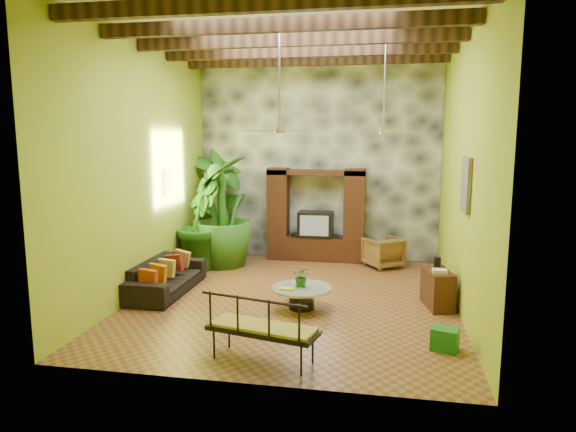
% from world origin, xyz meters
% --- Properties ---
extents(ground, '(7.00, 7.00, 0.00)m').
position_xyz_m(ground, '(0.00, 0.00, 0.00)').
color(ground, brown).
rests_on(ground, ground).
extents(ceiling, '(6.00, 7.00, 0.02)m').
position_xyz_m(ceiling, '(0.00, 0.00, 5.00)').
color(ceiling, silver).
rests_on(ceiling, back_wall).
extents(back_wall, '(6.00, 0.02, 5.00)m').
position_xyz_m(back_wall, '(0.00, 3.50, 2.50)').
color(back_wall, gold).
rests_on(back_wall, ground).
extents(left_wall, '(0.02, 7.00, 5.00)m').
position_xyz_m(left_wall, '(-3.00, 0.00, 2.50)').
color(left_wall, gold).
rests_on(left_wall, ground).
extents(right_wall, '(0.02, 7.00, 5.00)m').
position_xyz_m(right_wall, '(3.00, 0.00, 2.50)').
color(right_wall, gold).
rests_on(right_wall, ground).
extents(stone_accent_wall, '(5.98, 0.10, 4.98)m').
position_xyz_m(stone_accent_wall, '(0.00, 3.44, 2.50)').
color(stone_accent_wall, '#33343A').
rests_on(stone_accent_wall, ground).
extents(ceiling_beams, '(5.95, 5.36, 0.22)m').
position_xyz_m(ceiling_beams, '(0.00, 0.00, 4.78)').
color(ceiling_beams, '#3F2314').
rests_on(ceiling_beams, ceiling).
extents(entertainment_center, '(2.40, 0.55, 2.30)m').
position_xyz_m(entertainment_center, '(0.00, 3.14, 0.97)').
color(entertainment_center, black).
rests_on(entertainment_center, ground).
extents(ceiling_fan_front, '(1.28, 1.28, 1.86)m').
position_xyz_m(ceiling_fan_front, '(-0.20, -0.40, 3.40)').
color(ceiling_fan_front, '#A7A7AB').
rests_on(ceiling_fan_front, ceiling).
extents(ceiling_fan_back, '(1.28, 1.28, 1.86)m').
position_xyz_m(ceiling_fan_back, '(1.60, 1.20, 3.40)').
color(ceiling_fan_back, '#A7A7AB').
rests_on(ceiling_fan_back, ceiling).
extents(wall_art_mask, '(0.06, 0.32, 0.55)m').
position_xyz_m(wall_art_mask, '(-2.96, 1.00, 2.10)').
color(wall_art_mask, gold).
rests_on(wall_art_mask, left_wall).
extents(wall_art_painting, '(0.06, 0.70, 0.90)m').
position_xyz_m(wall_art_painting, '(2.96, -0.60, 2.30)').
color(wall_art_painting, '#234E83').
rests_on(wall_art_painting, right_wall).
extents(sofa, '(0.87, 2.22, 0.65)m').
position_xyz_m(sofa, '(-2.57, -0.09, 0.32)').
color(sofa, black).
rests_on(sofa, ground).
extents(wicker_armchair, '(1.08, 1.08, 0.72)m').
position_xyz_m(wicker_armchair, '(1.68, 2.71, 0.36)').
color(wicker_armchair, '#986337').
rests_on(wicker_armchair, ground).
extents(tall_plant_a, '(1.82, 1.72, 2.87)m').
position_xyz_m(tall_plant_a, '(-2.45, 3.15, 1.43)').
color(tall_plant_a, '#28671B').
rests_on(tall_plant_a, ground).
extents(tall_plant_b, '(1.22, 1.39, 2.20)m').
position_xyz_m(tall_plant_b, '(-2.58, 1.83, 1.10)').
color(tall_plant_b, '#1D5817').
rests_on(tall_plant_b, ground).
extents(tall_plant_c, '(1.63, 1.63, 2.64)m').
position_xyz_m(tall_plant_c, '(-2.11, 2.16, 1.32)').
color(tall_plant_c, '#2B631A').
rests_on(tall_plant_c, ground).
extents(coffee_table, '(1.09, 1.09, 0.40)m').
position_xyz_m(coffee_table, '(0.23, -0.56, 0.26)').
color(coffee_table, black).
rests_on(coffee_table, ground).
extents(centerpiece_plant, '(0.35, 0.31, 0.37)m').
position_xyz_m(centerpiece_plant, '(0.23, -0.52, 0.59)').
color(centerpiece_plant, '#1D5B17').
rests_on(centerpiece_plant, coffee_table).
extents(yellow_tray, '(0.27, 0.20, 0.03)m').
position_xyz_m(yellow_tray, '(0.00, -0.74, 0.41)').
color(yellow_tray, yellow).
rests_on(yellow_tray, coffee_table).
extents(iron_bench, '(1.63, 0.91, 0.57)m').
position_xyz_m(iron_bench, '(0.05, -2.89, 0.54)').
color(iron_bench, black).
rests_on(iron_bench, ground).
extents(side_console, '(0.56, 0.93, 0.70)m').
position_xyz_m(side_console, '(2.65, -0.03, 0.35)').
color(side_console, '#3A2312').
rests_on(side_console, ground).
extents(green_bin, '(0.44, 0.38, 0.33)m').
position_xyz_m(green_bin, '(2.57, -1.97, 0.16)').
color(green_bin, '#1F7538').
rests_on(green_bin, ground).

